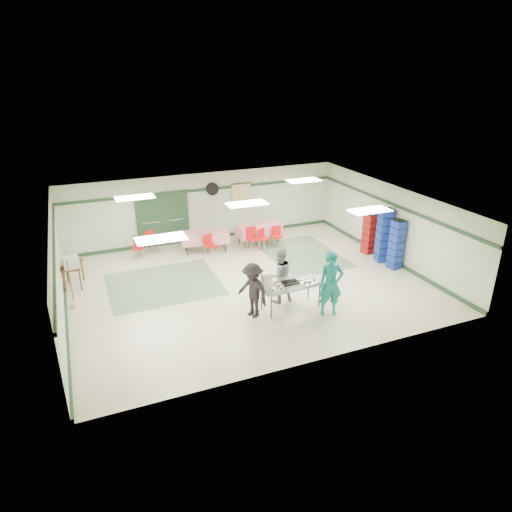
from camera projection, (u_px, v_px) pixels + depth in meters
name	position (u px, v px, depth m)	size (l,w,h in m)	color
floor	(247.00, 284.00, 14.73)	(11.00, 11.00, 0.00)	beige
ceiling	(247.00, 203.00, 13.69)	(11.00, 11.00, 0.00)	silver
wall_back	(205.00, 207.00, 18.04)	(11.00, 11.00, 0.00)	beige
wall_front	(320.00, 311.00, 10.37)	(11.00, 11.00, 0.00)	beige
wall_left	(57.00, 273.00, 12.26)	(9.00, 9.00, 0.00)	beige
wall_right	(391.00, 223.00, 16.16)	(9.00, 9.00, 0.00)	beige
trim_back	(205.00, 190.00, 17.74)	(11.00, 0.06, 0.10)	#213D25
baseboard_back	(207.00, 237.00, 18.51)	(11.00, 0.06, 0.12)	#213D25
trim_left	(54.00, 249.00, 12.00)	(9.00, 0.06, 0.10)	#213D25
baseboard_left	(66.00, 315.00, 12.77)	(9.00, 0.06, 0.12)	#213D25
trim_right	(393.00, 204.00, 15.87)	(9.00, 0.06, 0.10)	#213D25
baseboard_right	(386.00, 257.00, 16.64)	(9.00, 0.06, 0.12)	#213D25
green_patch_a	(164.00, 284.00, 14.69)	(3.50, 3.00, 0.01)	#61825F
green_patch_b	(302.00, 254.00, 17.00)	(2.50, 3.50, 0.01)	#61825F
double_door_left	(151.00, 221.00, 17.33)	(0.90, 0.06, 2.10)	gray
double_door_right	(175.00, 218.00, 17.66)	(0.90, 0.06, 2.10)	gray
door_frame	(163.00, 220.00, 17.48)	(2.00, 0.03, 2.15)	#213D25
wall_fan	(212.00, 189.00, 17.83)	(0.50, 0.50, 0.10)	black
scroll_banner	(241.00, 191.00, 18.33)	(0.80, 0.02, 0.60)	beige
serving_table	(291.00, 286.00, 12.98)	(1.86, 0.84, 0.76)	#AEAEA9
sheet_tray_right	(310.00, 282.00, 13.07)	(0.55, 0.42, 0.02)	silver
sheet_tray_mid	(287.00, 284.00, 12.98)	(0.62, 0.47, 0.02)	silver
sheet_tray_left	(275.00, 290.00, 12.64)	(0.63, 0.48, 0.02)	silver
baking_pan	(290.00, 283.00, 12.97)	(0.49, 0.30, 0.08)	black
foam_box_stack	(267.00, 281.00, 12.66)	(0.25, 0.23, 0.47)	white
volunteer_teal	(331.00, 284.00, 12.60)	(0.68, 0.45, 1.87)	#127F75
volunteer_grey	(279.00, 275.00, 13.34)	(0.82, 0.64, 1.69)	gray
volunteer_dark	(253.00, 290.00, 12.54)	(1.03, 0.59, 1.60)	black
dining_table_a	(259.00, 229.00, 17.90)	(1.81, 0.96, 0.77)	red
dining_table_b	(205.00, 237.00, 17.12)	(1.83, 1.02, 0.77)	red
chair_a	(263.00, 236.00, 17.41)	(0.49, 0.49, 0.79)	red
chair_b	(252.00, 236.00, 17.24)	(0.46, 0.46, 0.90)	red
chair_c	(277.00, 234.00, 17.63)	(0.42, 0.42, 0.80)	red
chair_d	(210.00, 243.00, 16.65)	(0.52, 0.52, 0.85)	red
chair_loose_a	(151.00, 240.00, 16.85)	(0.57, 0.57, 0.90)	red
chair_loose_b	(139.00, 245.00, 16.52)	(0.50, 0.50, 0.82)	red
crate_stack_blue_a	(384.00, 235.00, 16.09)	(0.43, 0.43, 1.95)	#1A2FA0
crate_stack_red	(369.00, 234.00, 16.88)	(0.39, 0.39, 1.52)	maroon
crate_stack_blue_b	(396.00, 245.00, 15.53)	(0.39, 0.39, 1.75)	#1A2FA0
printer_table	(72.00, 267.00, 14.34)	(0.72, 1.00, 0.74)	brown
office_printer	(71.00, 262.00, 14.03)	(0.45, 0.40, 0.36)	silver
broom	(70.00, 282.00, 13.07)	(0.03, 0.03, 1.49)	brown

